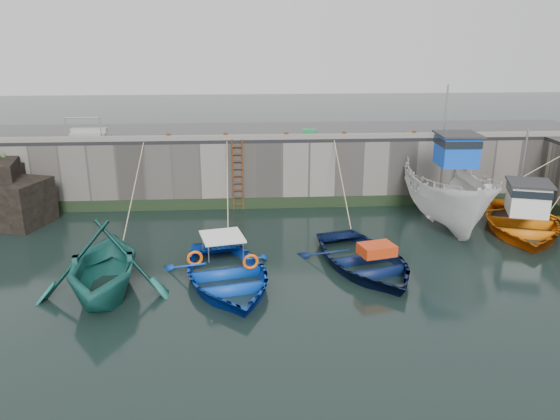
{
  "coord_description": "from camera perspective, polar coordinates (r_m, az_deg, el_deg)",
  "views": [
    {
      "loc": [
        -1.63,
        -13.84,
        7.6
      ],
      "look_at": [
        -0.36,
        5.95,
        1.2
      ],
      "focal_mm": 35.0,
      "sensor_mm": 36.0,
      "label": 1
    }
  ],
  "objects": [
    {
      "name": "boat_far_white",
      "position": [
        23.86,
        17.1,
        1.62
      ],
      "size": [
        3.23,
        7.78,
        5.95
      ],
      "rotation": [
        0.0,
        0.0,
        -0.05
      ],
      "color": "silver",
      "rests_on": "ground"
    },
    {
      "name": "algae_back",
      "position": [
        24.96,
        0.23,
        0.77
      ],
      "size": [
        30.0,
        0.08,
        0.5
      ],
      "primitive_type": "cube",
      "color": "black",
      "rests_on": "ground"
    },
    {
      "name": "ladder",
      "position": [
        24.5,
        -4.44,
        3.65
      ],
      "size": [
        0.51,
        0.08,
        3.2
      ],
      "color": "#3F1E0F",
      "rests_on": "ground"
    },
    {
      "name": "boat_near_white_rope",
      "position": [
        22.71,
        -14.62,
        -2.27
      ],
      "size": [
        0.04,
        6.35,
        3.1
      ],
      "primitive_type": null,
      "color": "tan",
      "rests_on": "ground"
    },
    {
      "name": "boat_near_navy_rope",
      "position": [
        23.26,
        6.37,
        -1.29
      ],
      "size": [
        0.04,
        5.14,
        3.1
      ],
      "primitive_type": null,
      "color": "tan",
      "rests_on": "ground"
    },
    {
      "name": "bollard_a",
      "position": [
        24.7,
        -11.56,
        7.51
      ],
      "size": [
        0.18,
        0.18,
        0.28
      ],
      "primitive_type": "cylinder",
      "color": "#3F1E0F",
      "rests_on": "road_back"
    },
    {
      "name": "boat_far_orange",
      "position": [
        24.14,
        23.93,
        -1.05
      ],
      "size": [
        5.94,
        7.06,
        4.25
      ],
      "rotation": [
        0.0,
        0.0,
        -0.31
      ],
      "color": "#D6650B",
      "rests_on": "ground"
    },
    {
      "name": "road_back",
      "position": [
        26.77,
        -0.13,
        8.17
      ],
      "size": [
        30.0,
        5.0,
        0.16
      ],
      "primitive_type": "cube",
      "color": "black",
      "rests_on": "quay_back"
    },
    {
      "name": "bollard_c",
      "position": [
        24.54,
        0.67,
        7.8
      ],
      "size": [
        0.18,
        0.18,
        0.28
      ],
      "primitive_type": "cylinder",
      "color": "#3F1E0F",
      "rests_on": "road_back"
    },
    {
      "name": "boat_near_blue",
      "position": [
        17.73,
        -5.61,
        -7.59
      ],
      "size": [
        4.98,
        6.16,
        1.13
      ],
      "primitive_type": "imported",
      "rotation": [
        0.0,
        0.0,
        0.22
      ],
      "color": "#0B3AAB",
      "rests_on": "ground"
    },
    {
      "name": "bollard_b",
      "position": [
        24.48,
        -5.71,
        7.69
      ],
      "size": [
        0.18,
        0.18,
        0.28
      ],
      "primitive_type": "cylinder",
      "color": "#3F1E0F",
      "rests_on": "road_back"
    },
    {
      "name": "bollard_d",
      "position": [
        24.87,
        6.71,
        7.82
      ],
      "size": [
        0.18,
        0.18,
        0.28
      ],
      "primitive_type": "cylinder",
      "color": "#3F1E0F",
      "rests_on": "road_back"
    },
    {
      "name": "kerb_back",
      "position": [
        24.43,
        0.21,
        7.66
      ],
      "size": [
        30.0,
        0.3,
        0.2
      ],
      "primitive_type": "cube",
      "color": "slate",
      "rests_on": "road_back"
    },
    {
      "name": "bollard_e",
      "position": [
        25.63,
        13.83,
        7.72
      ],
      "size": [
        0.18,
        0.18,
        0.28
      ],
      "primitive_type": "cylinder",
      "color": "#3F1E0F",
      "rests_on": "road_back"
    },
    {
      "name": "ground",
      "position": [
        15.87,
        2.72,
        -10.74
      ],
      "size": [
        120.0,
        120.0,
        0.0
      ],
      "primitive_type": "plane",
      "color": "black",
      "rests_on": "ground"
    },
    {
      "name": "boat_near_blue_rope",
      "position": [
        22.5,
        -5.23,
        -1.92
      ],
      "size": [
        0.04,
        5.94,
        3.1
      ],
      "primitive_type": null,
      "color": "tan",
      "rests_on": "ground"
    },
    {
      "name": "boat_near_white",
      "position": [
        17.85,
        -17.72,
        -8.22
      ],
      "size": [
        4.64,
        5.25,
        2.58
      ],
      "primitive_type": "imported",
      "rotation": [
        0.0,
        0.0,
        0.09
      ],
      "color": "#1B5F58",
      "rests_on": "ground"
    },
    {
      "name": "fish_crate",
      "position": [
        25.15,
        3.09,
        8.07
      ],
      "size": [
        0.66,
        0.48,
        0.32
      ],
      "primitive_type": "cube",
      "rotation": [
        0.0,
        0.0,
        -0.22
      ],
      "color": "#177F39",
      "rests_on": "road_back"
    },
    {
      "name": "railing",
      "position": [
        26.42,
        -19.44,
        7.65
      ],
      "size": [
        1.6,
        1.05,
        1.0
      ],
      "color": "#A5A8AD",
      "rests_on": "road_back"
    },
    {
      "name": "boat_near_navy",
      "position": [
        18.96,
        8.79,
        -5.97
      ],
      "size": [
        4.99,
        6.08,
        1.1
      ],
      "primitive_type": "imported",
      "rotation": [
        0.0,
        0.0,
        0.25
      ],
      "color": "#09163C",
      "rests_on": "ground"
    },
    {
      "name": "quay_back",
      "position": [
        27.08,
        -0.13,
        4.88
      ],
      "size": [
        30.0,
        5.0,
        3.0
      ],
      "primitive_type": "cube",
      "color": "slate",
      "rests_on": "ground"
    }
  ]
}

